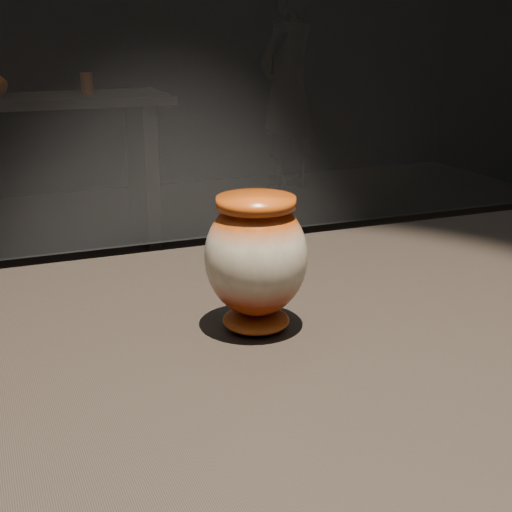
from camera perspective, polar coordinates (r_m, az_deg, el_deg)
The scene contains 3 objects.
main_vase at distance 0.90m, azimuth 0.00°, elevation -0.19°, with size 0.13×0.13×0.18m.
back_vase_right at distance 4.24m, azimuth -13.36°, elevation 13.25°, with size 0.07×0.07×0.12m, color #8B3A14.
visitor at distance 5.74m, azimuth 2.49°, elevation 13.30°, with size 0.59×0.39×1.62m, color black.
Camera 1 is at (-0.23, -0.76, 1.27)m, focal length 50.00 mm.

